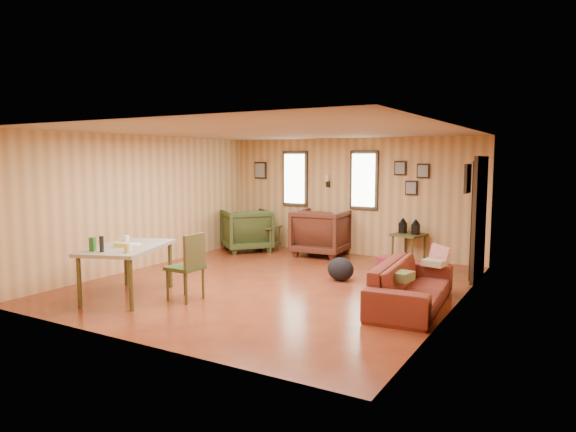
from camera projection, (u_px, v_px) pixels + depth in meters
name	position (u px, v px, depth m)	size (l,w,h in m)	color
room	(293.00, 208.00, 8.18)	(5.54, 6.04, 2.44)	brown
sofa	(412.00, 277.00, 6.87)	(2.05, 0.60, 0.80)	maroon
recliner_brown	(321.00, 230.00, 10.52)	(1.02, 0.96, 1.05)	#492116
recliner_green	(247.00, 228.00, 11.06)	(0.96, 0.90, 0.99)	#35421E
end_table	(266.00, 234.00, 11.04)	(0.53, 0.48, 0.67)	#4C4B21
side_table	(409.00, 232.00, 9.75)	(0.67, 0.67, 0.86)	#4C4B21
cooler	(390.00, 265.00, 8.93)	(0.41, 0.30, 0.28)	maroon
backpack	(341.00, 269.00, 8.36)	(0.45, 0.34, 0.38)	black
sofa_pillows	(419.00, 267.00, 7.12)	(0.58, 1.58, 0.32)	brown
dining_table	(127.00, 251.00, 7.31)	(1.32, 1.67, 0.96)	gray
dining_chair	(189.00, 263.00, 7.15)	(0.44, 0.44, 0.95)	#35421E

